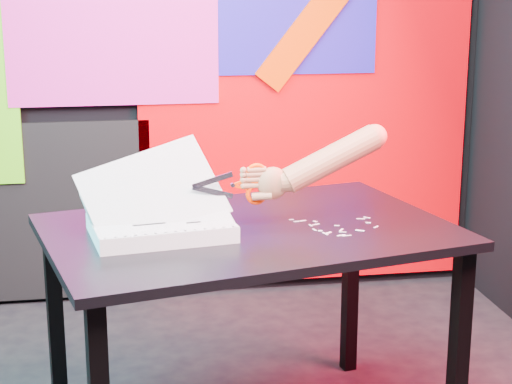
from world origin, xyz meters
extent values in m
cube|color=black|center=(0.00, 1.50, 1.35)|extent=(3.00, 0.01, 2.70)
cube|color=black|center=(0.00, -1.50, 1.35)|extent=(3.00, 0.01, 2.70)
cube|color=#F10009|center=(0.65, 1.47, 0.85)|extent=(1.60, 0.02, 1.60)
cube|color=#F628AF|center=(-0.25, 1.45, 1.35)|extent=(0.95, 0.02, 0.80)
cube|color=black|center=(-0.75, 1.47, 0.45)|extent=(1.30, 0.02, 0.85)
cube|color=black|center=(-0.48, 0.30, 0.36)|extent=(0.06, 0.06, 0.72)
cube|color=black|center=(0.78, -0.15, 0.36)|extent=(0.06, 0.06, 0.72)
cube|color=black|center=(0.62, 0.55, 0.36)|extent=(0.06, 0.06, 0.72)
cube|color=#282832|center=(0.15, 0.08, 0.73)|extent=(1.41, 1.09, 0.03)
cube|color=silver|center=(-0.13, 0.04, 0.77)|extent=(0.46, 0.36, 0.05)
cube|color=white|center=(-0.13, 0.04, 0.80)|extent=(0.45, 0.36, 0.00)
cube|color=white|center=(-0.13, 0.04, 0.80)|extent=(0.45, 0.34, 0.13)
cube|color=white|center=(-0.14, 0.05, 0.83)|extent=(0.47, 0.33, 0.22)
cube|color=white|center=(-0.15, 0.07, 0.88)|extent=(0.49, 0.29, 0.31)
cylinder|color=black|center=(-0.30, -0.13, 0.80)|extent=(0.01, 0.01, 0.00)
cylinder|color=black|center=(-0.27, -0.13, 0.80)|extent=(0.01, 0.01, 0.00)
cylinder|color=black|center=(-0.24, -0.12, 0.80)|extent=(0.01, 0.01, 0.00)
cylinder|color=black|center=(-0.21, -0.12, 0.80)|extent=(0.01, 0.01, 0.00)
cylinder|color=black|center=(-0.18, -0.11, 0.80)|extent=(0.01, 0.01, 0.00)
cylinder|color=black|center=(-0.15, -0.11, 0.80)|extent=(0.01, 0.01, 0.00)
cylinder|color=black|center=(-0.12, -0.10, 0.80)|extent=(0.01, 0.01, 0.00)
cylinder|color=black|center=(-0.10, -0.10, 0.80)|extent=(0.01, 0.01, 0.00)
cylinder|color=black|center=(-0.07, -0.10, 0.80)|extent=(0.01, 0.01, 0.00)
cylinder|color=black|center=(-0.04, -0.09, 0.80)|extent=(0.01, 0.01, 0.00)
cylinder|color=black|center=(-0.01, -0.09, 0.80)|extent=(0.01, 0.01, 0.00)
cylinder|color=black|center=(0.02, -0.08, 0.80)|extent=(0.01, 0.01, 0.00)
cylinder|color=black|center=(0.05, -0.08, 0.80)|extent=(0.01, 0.01, 0.00)
cylinder|color=black|center=(0.08, -0.07, 0.80)|extent=(0.01, 0.01, 0.00)
cylinder|color=black|center=(-0.34, 0.15, 0.80)|extent=(0.01, 0.01, 0.00)
cylinder|color=black|center=(-0.31, 0.15, 0.80)|extent=(0.01, 0.01, 0.00)
cylinder|color=black|center=(-0.28, 0.16, 0.80)|extent=(0.01, 0.01, 0.00)
cylinder|color=black|center=(-0.25, 0.16, 0.80)|extent=(0.01, 0.01, 0.00)
cylinder|color=black|center=(-0.22, 0.17, 0.80)|extent=(0.01, 0.01, 0.00)
cylinder|color=black|center=(-0.20, 0.17, 0.80)|extent=(0.01, 0.01, 0.00)
cylinder|color=black|center=(-0.17, 0.17, 0.80)|extent=(0.01, 0.01, 0.00)
cylinder|color=black|center=(-0.14, 0.18, 0.80)|extent=(0.01, 0.01, 0.00)
cylinder|color=black|center=(-0.11, 0.18, 0.80)|extent=(0.01, 0.01, 0.00)
cylinder|color=black|center=(-0.08, 0.19, 0.80)|extent=(0.01, 0.01, 0.00)
cylinder|color=black|center=(-0.05, 0.19, 0.80)|extent=(0.01, 0.01, 0.00)
cylinder|color=black|center=(-0.02, 0.20, 0.80)|extent=(0.01, 0.01, 0.00)
cylinder|color=black|center=(0.01, 0.20, 0.80)|extent=(0.01, 0.01, 0.00)
cylinder|color=black|center=(0.04, 0.20, 0.80)|extent=(0.01, 0.01, 0.00)
cube|color=black|center=(-0.24, 0.08, 0.80)|extent=(0.08, 0.02, 0.00)
cube|color=black|center=(-0.11, 0.07, 0.80)|extent=(0.06, 0.02, 0.00)
cube|color=black|center=(-0.17, -0.01, 0.80)|extent=(0.10, 0.03, 0.00)
cube|color=black|center=(-0.04, -0.02, 0.80)|extent=(0.04, 0.02, 0.00)
cube|color=#A7A8BB|center=(0.03, 0.06, 0.91)|extent=(0.13, 0.01, 0.05)
cube|color=#A7A8BB|center=(0.03, 0.06, 0.88)|extent=(0.13, 0.01, 0.05)
cylinder|color=#A7A8BB|center=(0.10, 0.06, 0.89)|extent=(0.01, 0.01, 0.01)
cube|color=#FB3100|center=(0.12, 0.06, 0.89)|extent=(0.05, 0.01, 0.02)
cube|color=#FB3100|center=(0.12, 0.06, 0.90)|extent=(0.05, 0.01, 0.02)
torus|color=#FB3100|center=(0.17, 0.06, 0.93)|extent=(0.07, 0.02, 0.07)
torus|color=#FB3100|center=(0.17, 0.06, 0.86)|extent=(0.07, 0.02, 0.07)
ellipsoid|color=#986335|center=(0.22, 0.06, 0.89)|extent=(0.10, 0.06, 0.10)
cylinder|color=#986335|center=(0.17, 0.06, 0.89)|extent=(0.08, 0.02, 0.02)
cylinder|color=#986335|center=(0.17, 0.06, 0.91)|extent=(0.07, 0.02, 0.02)
cylinder|color=#986335|center=(0.17, 0.06, 0.92)|extent=(0.07, 0.02, 0.02)
cylinder|color=#986335|center=(0.17, 0.06, 0.94)|extent=(0.06, 0.02, 0.02)
cylinder|color=#986335|center=(0.19, 0.05, 0.86)|extent=(0.07, 0.04, 0.03)
cylinder|color=#986335|center=(0.27, 0.07, 0.90)|extent=(0.06, 0.07, 0.07)
cylinder|color=#986335|center=(0.41, 0.07, 0.96)|extent=(0.32, 0.09, 0.21)
sphere|color=#986335|center=(0.55, 0.07, 1.03)|extent=(0.08, 0.08, 0.08)
cube|color=silver|center=(0.41, -0.06, 0.75)|extent=(0.03, 0.01, 0.00)
cube|color=silver|center=(0.36, 0.00, 0.75)|extent=(0.02, 0.01, 0.00)
cube|color=silver|center=(0.49, -0.02, 0.75)|extent=(0.03, 0.02, 0.00)
cube|color=silver|center=(0.37, -0.03, 0.75)|extent=(0.01, 0.03, 0.00)
cube|color=silver|center=(0.43, -0.06, 0.75)|extent=(0.03, 0.01, 0.00)
cube|color=silver|center=(0.35, 0.06, 0.75)|extent=(0.01, 0.02, 0.00)
cube|color=silver|center=(0.31, 0.11, 0.75)|extent=(0.02, 0.01, 0.00)
cube|color=silver|center=(0.43, 0.05, 0.75)|extent=(0.02, 0.01, 0.00)
cube|color=silver|center=(0.55, 0.01, 0.75)|extent=(0.02, 0.02, 0.00)
cube|color=silver|center=(0.33, 0.12, 0.75)|extent=(0.02, 0.01, 0.00)
cube|color=silver|center=(0.30, 0.14, 0.75)|extent=(0.02, 0.01, 0.00)
cube|color=silver|center=(0.43, 0.00, 0.75)|extent=(0.02, 0.02, 0.00)
cube|color=silver|center=(0.55, 0.12, 0.75)|extent=(0.02, 0.02, 0.00)
cube|color=silver|center=(0.35, 0.01, 0.75)|extent=(0.01, 0.02, 0.00)
cube|color=silver|center=(0.43, -0.02, 0.75)|extent=(0.02, 0.01, 0.00)
cube|color=silver|center=(0.37, 0.07, 0.75)|extent=(0.03, 0.01, 0.00)
cube|color=silver|center=(0.53, 0.11, 0.75)|extent=(0.03, 0.01, 0.00)
cube|color=silver|center=(0.38, -0.03, 0.75)|extent=(0.03, 0.02, 0.00)
cube|color=silver|center=(0.37, 0.10, 0.75)|extent=(0.01, 0.02, 0.00)
cube|color=silver|center=(0.54, 0.06, 0.75)|extent=(0.02, 0.01, 0.00)
camera|label=1|loc=(-0.26, -2.49, 1.52)|focal=60.00mm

